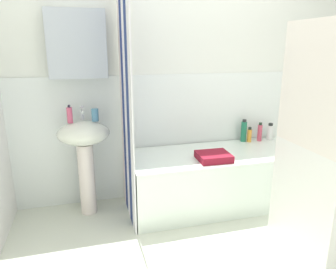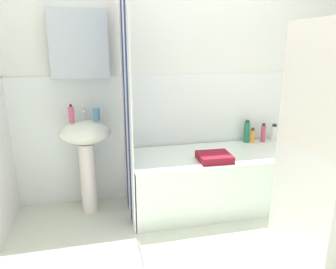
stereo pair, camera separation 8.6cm
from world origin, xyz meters
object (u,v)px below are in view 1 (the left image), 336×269
soap_dispenser (70,115)px  toothbrush_cup (95,115)px  conditioner_bottle (260,132)px  body_wash_bottle (249,135)px  bathtub (216,178)px  towel_folded (214,157)px  sink (85,147)px  lotion_bottle (270,132)px  shampoo_bottle (244,131)px

soap_dispenser → toothbrush_cup: bearing=3.7°
toothbrush_cup → conditioner_bottle: 1.67m
toothbrush_cup → body_wash_bottle: bearing=3.2°
bathtub → towel_folded: towel_folded is taller
sink → bathtub: bearing=-7.0°
conditioner_bottle → lotion_bottle: bearing=3.0°
soap_dispenser → toothbrush_cup: (0.20, 0.01, -0.02)m
shampoo_bottle → towel_folded: 0.68m
toothbrush_cup → shampoo_bottle: bearing=4.6°
conditioner_bottle → toothbrush_cup: bearing=-176.9°
bathtub → conditioner_bottle: 0.72m
conditioner_bottle → towel_folded: size_ratio=0.70×
soap_dispenser → conditioner_bottle: 1.88m
shampoo_bottle → soap_dispenser: bearing=-175.5°
conditioner_bottle → sink: bearing=-176.8°
bathtub → towel_folded: (-0.11, -0.17, 0.28)m
lotion_bottle → conditioner_bottle: size_ratio=0.92×
soap_dispenser → towel_folded: size_ratio=0.56×
soap_dispenser → lotion_bottle: bearing=3.2°
sink → shampoo_bottle: size_ratio=3.67×
bathtub → shampoo_bottle: size_ratio=7.03×
shampoo_bottle → towel_folded: bearing=-139.8°
sink → lotion_bottle: (1.87, 0.10, -0.02)m
lotion_bottle → body_wash_bottle: bearing=-177.3°
sink → toothbrush_cup: (0.10, 0.01, 0.28)m
toothbrush_cup → towel_folded: toothbrush_cup is taller
lotion_bottle → shampoo_bottle: shampoo_bottle is taller
toothbrush_cup → shampoo_bottle: toothbrush_cup is taller
towel_folded → lotion_bottle: bearing=27.1°
toothbrush_cup → body_wash_bottle: size_ratio=0.69×
lotion_bottle → towel_folded: 0.91m
soap_dispenser → bathtub: 1.43m
soap_dispenser → lotion_bottle: (1.97, 0.11, -0.32)m
lotion_bottle → towel_folded: size_ratio=0.64×
body_wash_bottle → towel_folded: size_ratio=0.56×
sink → body_wash_bottle: size_ratio=5.47×
lotion_bottle → body_wash_bottle: 0.25m
sink → soap_dispenser: size_ratio=5.47×
soap_dispenser → lotion_bottle: 2.00m
lotion_bottle → toothbrush_cup: bearing=-176.9°
soap_dispenser → bathtub: bearing=-6.2°
toothbrush_cup → towel_folded: (0.96, -0.32, -0.35)m
lotion_bottle → towel_folded: lotion_bottle is taller
bathtub → conditioner_bottle: conditioner_bottle is taller
sink → soap_dispenser: (-0.10, -0.01, 0.29)m
soap_dispenser → lotion_bottle: soap_dispenser is taller
toothbrush_cup → bathtub: size_ratio=0.07×
sink → body_wash_bottle: sink is taller
bathtub → conditioner_bottle: (0.58, 0.24, 0.34)m
toothbrush_cup → sink: bearing=-176.6°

